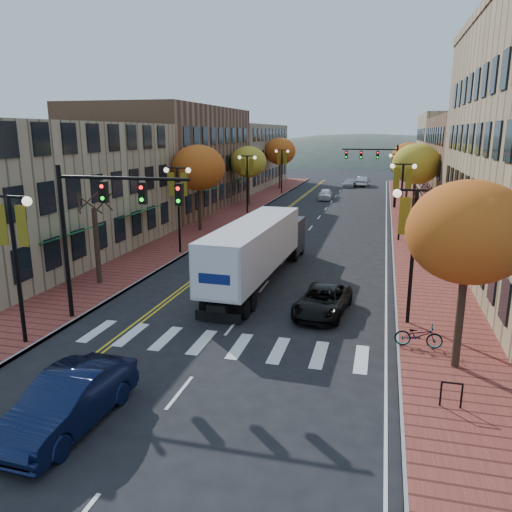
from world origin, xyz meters
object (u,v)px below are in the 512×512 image
Objects in this scene: black_suv at (323,301)px; bicycle at (419,335)px; semi_truck at (260,245)px; navy_sedan at (68,401)px.

bicycle is at bearing -30.55° from black_suv.
semi_truck reaches higher than navy_sedan.
navy_sedan is at bearing -111.69° from black_suv.
black_suv is at bearing -44.59° from semi_truck.
black_suv reaches higher than bicycle.
black_suv is at bearing 53.16° from bicycle.
navy_sedan reaches higher than black_suv.
semi_truck is 11.26m from bicycle.
semi_truck is 8.12× the size of bicycle.
semi_truck is 15.69m from navy_sedan.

